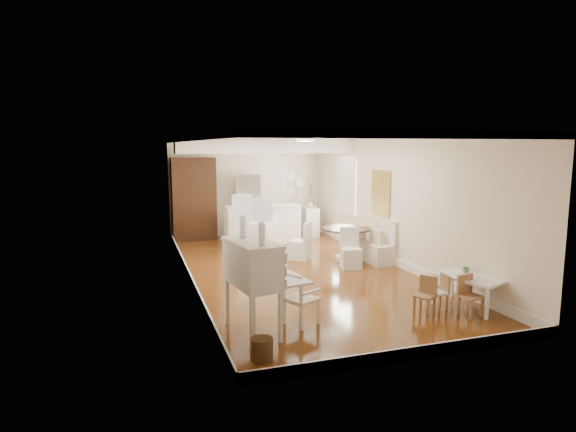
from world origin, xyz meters
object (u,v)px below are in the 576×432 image
slip_chair_near (351,248)px  breakfast_counter (263,224)px  fridge (260,205)px  slip_chair_far (300,241)px  wicker_basket (262,349)px  kids_table (468,292)px  bar_stool_right (269,226)px  dining_table (346,244)px  kids_chair_b (437,292)px  gustavian_armchair (301,298)px  bar_stool_left (258,228)px  kids_chair_c (471,296)px  pantry_cabinet (194,199)px  sideboard (310,221)px  kids_chair_a (425,295)px  secretary_bureau (252,288)px

slip_chair_near → breakfast_counter: bearing=121.5°
slip_chair_near → fridge: fridge is taller
slip_chair_far → fridge: bearing=-137.0°
wicker_basket → kids_table: size_ratio=0.26×
bar_stool_right → dining_table: bearing=-68.0°
kids_chair_b → bar_stool_right: (-1.16, 5.86, 0.21)m
slip_chair_near → gustavian_armchair: bearing=-114.8°
breakfast_counter → bar_stool_left: size_ratio=1.85×
kids_chair_c → bar_stool_right: bar_stool_right is taller
bar_stool_left → bar_stool_right: (0.44, 0.56, -0.06)m
pantry_cabinet → dining_table: bearing=-50.0°
bar_stool_left → slip_chair_near: bearing=-44.1°
kids_chair_b → bar_stool_right: 5.98m
dining_table → pantry_cabinet: pantry_cabinet is taller
gustavian_armchair → breakfast_counter: 6.10m
bar_stool_left → pantry_cabinet: 2.38m
sideboard → dining_table: bearing=-85.9°
wicker_basket → bar_stool_right: 7.07m
fridge → wicker_basket: bearing=-104.6°
gustavian_armchair → kids_chair_b: bearing=-118.2°
kids_chair_a → kids_chair_c: kids_chair_c is taller
secretary_bureau → kids_table: (3.60, -0.04, -0.40)m
bar_stool_right → sideboard: size_ratio=1.15×
kids_table → kids_chair_c: (-0.22, -0.33, 0.06)m
dining_table → bar_stool_left: 2.40m
kids_chair_b → bar_stool_left: bar_stool_left is taller
dining_table → slip_chair_far: (-0.99, 0.41, 0.06)m
kids_table → kids_chair_b: kids_chair_b is taller
gustavian_armchair → bar_stool_left: bar_stool_left is taller
kids_chair_b → sideboard: 6.75m
kids_table → breakfast_counter: breakfast_counter is taller
secretary_bureau → breakfast_counter: bearing=64.4°
slip_chair_far → bar_stool_right: 1.90m
pantry_cabinet → secretary_bureau: bearing=-90.8°
slip_chair_far → kids_chair_b: bearing=53.9°
kids_chair_a → kids_chair_b: size_ratio=1.02×
kids_chair_a → bar_stool_left: bar_stool_left is taller
secretary_bureau → bar_stool_right: size_ratio=1.33×
kids_chair_b → pantry_cabinet: size_ratio=0.26×
kids_table → kids_chair_b: bearing=170.2°
secretary_bureau → slip_chair_near: bearing=35.9°
secretary_bureau → wicker_basket: secretary_bureau is taller
bar_stool_right → pantry_cabinet: size_ratio=0.43×
dining_table → sideboard: bearing=84.4°
secretary_bureau → kids_chair_c: (3.38, -0.37, -0.34)m
kids_chair_b → sideboard: sideboard is taller
fridge → slip_chair_far: bearing=-87.6°
slip_chair_far → sideboard: 3.05m
secretary_bureau → kids_table: bearing=-9.9°
secretary_bureau → bar_stool_right: 6.21m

